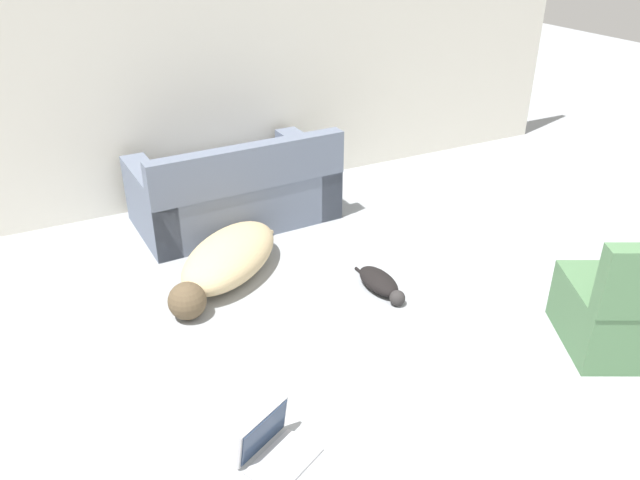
# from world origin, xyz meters

# --- Properties ---
(wall_back) EXTENTS (7.98, 0.06, 2.72)m
(wall_back) POSITION_xyz_m (0.00, 3.97, 1.36)
(wall_back) COLOR silver
(wall_back) RESTS_ON ground_plane
(couch) EXTENTS (1.65, 0.96, 0.79)m
(couch) POSITION_xyz_m (0.15, 3.35, 0.27)
(couch) COLOR slate
(couch) RESTS_ON ground_plane
(dog) EXTENTS (1.21, 1.09, 0.31)m
(dog) POSITION_xyz_m (-0.25, 2.48, 0.15)
(dog) COLOR tan
(dog) RESTS_ON ground_plane
(cat) EXTENTS (0.21, 0.59, 0.13)m
(cat) POSITION_xyz_m (0.65, 1.83, 0.06)
(cat) COLOR black
(cat) RESTS_ON ground_plane
(laptop_open) EXTENTS (0.43, 0.40, 0.24)m
(laptop_open) POSITION_xyz_m (-0.62, 0.80, 0.08)
(laptop_open) COLOR #B7B7BC
(laptop_open) RESTS_ON ground_plane
(side_chair) EXTENTS (0.78, 0.83, 0.83)m
(side_chair) POSITION_xyz_m (1.57, 0.65, 0.27)
(side_chair) COLOR #4C754C
(side_chair) RESTS_ON ground_plane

